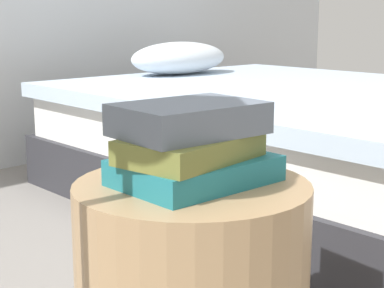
% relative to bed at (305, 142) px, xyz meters
% --- Properties ---
extents(bed, '(1.66, 2.10, 0.62)m').
position_rel_bed_xyz_m(bed, '(0.00, 0.00, 0.00)').
color(bed, '#2D2D33').
rests_on(bed, ground_plane).
extents(book_teal, '(0.30, 0.23, 0.05)m').
position_rel_bed_xyz_m(book_teal, '(-1.30, -0.61, 0.23)').
color(book_teal, '#1E727F').
rests_on(book_teal, side_table).
extents(book_olive, '(0.27, 0.19, 0.05)m').
position_rel_bed_xyz_m(book_olive, '(-1.32, -0.62, 0.27)').
color(book_olive, olive).
rests_on(book_olive, book_teal).
extents(book_slate, '(0.29, 0.22, 0.06)m').
position_rel_bed_xyz_m(book_slate, '(-1.31, -0.60, 0.33)').
color(book_slate, slate).
rests_on(book_slate, book_olive).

